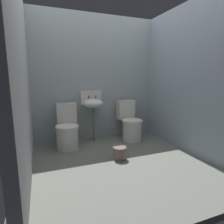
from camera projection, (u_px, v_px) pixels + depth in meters
ground_plane at (119, 163)px, 2.88m from camera, size 2.86×2.80×0.08m
wall_back at (95, 79)px, 3.80m from camera, size 2.86×0.10×2.45m
wall_left at (20, 79)px, 2.29m from camera, size 0.10×2.60×2.45m
wall_right at (186, 79)px, 3.19m from camera, size 0.10×2.60×2.45m
toilet_left at (67, 130)px, 3.37m from camera, size 0.47×0.64×0.78m
toilet_right at (130, 124)px, 3.81m from camera, size 0.41×0.60×0.78m
sink at (93, 103)px, 3.65m from camera, size 0.42×0.35×0.99m
bucket at (120, 153)px, 2.90m from camera, size 0.22×0.22×0.20m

